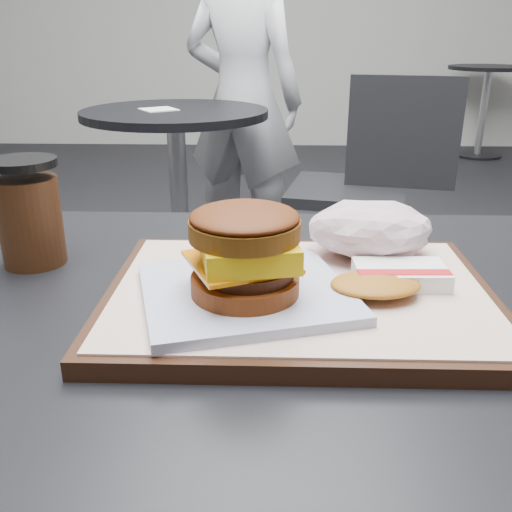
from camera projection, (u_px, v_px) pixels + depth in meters
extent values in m
cube|color=black|center=(249.00, 319.00, 0.59)|extent=(0.80, 0.60, 0.04)
cube|color=black|center=(299.00, 297.00, 0.57)|extent=(0.38, 0.28, 0.02)
cube|color=beige|center=(300.00, 288.00, 0.56)|extent=(0.36, 0.26, 0.00)
cube|color=silver|center=(246.00, 293.00, 0.54)|extent=(0.23, 0.22, 0.01)
cylinder|color=brown|center=(245.00, 284.00, 0.53)|extent=(0.12, 0.12, 0.02)
cylinder|color=#351407|center=(247.00, 270.00, 0.52)|extent=(0.11, 0.11, 0.01)
cube|color=orange|center=(241.00, 262.00, 0.52)|extent=(0.12, 0.12, 0.00)
cube|color=yellow|center=(248.00, 250.00, 0.51)|extent=(0.10, 0.10, 0.02)
cylinder|color=brown|center=(245.00, 229.00, 0.51)|extent=(0.12, 0.12, 0.02)
ellipsoid|color=#632A0E|center=(245.00, 217.00, 0.50)|extent=(0.12, 0.12, 0.02)
cube|color=white|center=(400.00, 275.00, 0.57)|extent=(0.09, 0.06, 0.02)
cube|color=red|center=(405.00, 272.00, 0.55)|extent=(0.09, 0.02, 0.00)
ellipsoid|color=#C2761F|center=(375.00, 284.00, 0.54)|extent=(0.09, 0.07, 0.01)
cylinder|color=#391C0D|center=(30.00, 221.00, 0.66)|extent=(0.07, 0.07, 0.10)
cylinder|color=black|center=(21.00, 163.00, 0.63)|extent=(0.08, 0.08, 0.01)
cylinder|color=black|center=(184.00, 289.00, 2.40)|extent=(0.44, 0.44, 0.02)
cylinder|color=#A5A5AA|center=(180.00, 207.00, 2.27)|extent=(0.07, 0.07, 0.70)
cylinder|color=black|center=(175.00, 113.00, 2.13)|extent=(0.70, 0.70, 0.03)
cube|color=white|center=(159.00, 109.00, 2.11)|extent=(0.17, 0.17, 0.00)
cylinder|color=#AEAFB4|center=(343.00, 251.00, 2.23)|extent=(0.06, 0.06, 0.44)
cube|color=black|center=(347.00, 192.00, 2.14)|extent=(0.50, 0.50, 0.04)
cube|color=black|center=(403.00, 133.00, 2.06)|extent=(0.40, 0.11, 0.40)
imported|color=silver|center=(243.00, 101.00, 2.51)|extent=(0.62, 0.50, 1.47)
cylinder|color=black|center=(477.00, 155.00, 4.99)|extent=(0.40, 0.40, 0.02)
cylinder|color=#A5A5AA|center=(483.00, 113.00, 4.85)|extent=(0.06, 0.06, 0.70)
cylinder|color=black|center=(489.00, 68.00, 4.72)|extent=(0.66, 0.66, 0.03)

